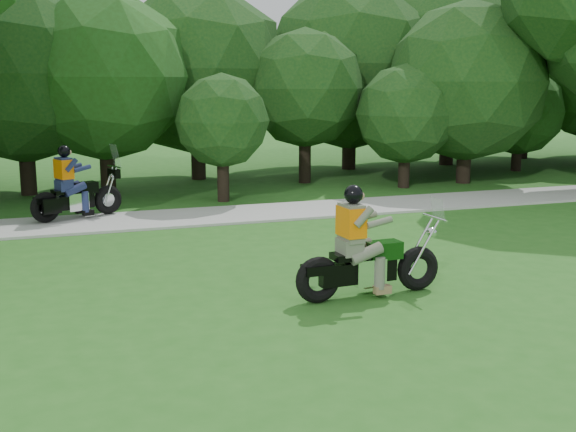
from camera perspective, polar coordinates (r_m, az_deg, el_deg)
ground at (r=11.44m, az=15.50°, el=-6.52°), size 100.00×100.00×0.00m
walkway at (r=18.37m, az=1.28°, el=0.48°), size 60.00×2.20×0.06m
tree_line at (r=24.56m, az=-1.18°, el=11.37°), size 40.44×11.79×7.61m
chopper_motorcycle at (r=11.11m, az=5.92°, el=-3.19°), size 2.47×0.66×1.77m
touring_motorcycle at (r=17.68m, az=-16.75°, el=1.80°), size 2.20×1.33×1.76m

